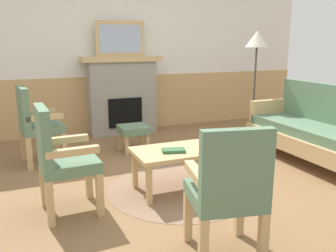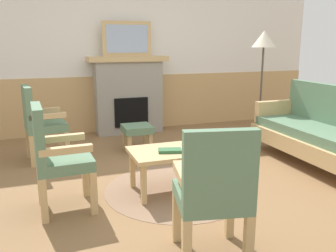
# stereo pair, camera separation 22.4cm
# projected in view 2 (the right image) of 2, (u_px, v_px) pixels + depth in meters

# --- Properties ---
(ground_plane) EXTENTS (14.00, 14.00, 0.00)m
(ground_plane) POSITION_uv_depth(u_px,v_px,m) (178.00, 181.00, 3.94)
(ground_plane) COLOR olive
(wall_back) EXTENTS (7.20, 0.14, 2.70)m
(wall_back) POSITION_uv_depth(u_px,v_px,m) (124.00, 54.00, 6.02)
(wall_back) COLOR white
(wall_back) RESTS_ON ground_plane
(fireplace) EXTENTS (1.30, 0.44, 1.28)m
(fireplace) POSITION_uv_depth(u_px,v_px,m) (128.00, 94.00, 5.94)
(fireplace) COLOR gray
(fireplace) RESTS_ON ground_plane
(framed_picture) EXTENTS (0.80, 0.04, 0.56)m
(framed_picture) POSITION_uv_depth(u_px,v_px,m) (127.00, 39.00, 5.73)
(framed_picture) COLOR tan
(framed_picture) RESTS_ON fireplace
(couch) EXTENTS (0.70, 1.80, 0.98)m
(couch) POSITION_uv_depth(u_px,v_px,m) (318.00, 133.00, 4.42)
(couch) COLOR tan
(couch) RESTS_ON ground_plane
(coffee_table) EXTENTS (0.96, 0.56, 0.44)m
(coffee_table) POSITION_uv_depth(u_px,v_px,m) (177.00, 154.00, 3.62)
(coffee_table) COLOR tan
(coffee_table) RESTS_ON ground_plane
(round_rug) EXTENTS (1.51, 1.51, 0.01)m
(round_rug) POSITION_uv_depth(u_px,v_px,m) (177.00, 189.00, 3.71)
(round_rug) COLOR #896B51
(round_rug) RESTS_ON ground_plane
(book_on_table) EXTENTS (0.25, 0.18, 0.03)m
(book_on_table) POSITION_uv_depth(u_px,v_px,m) (170.00, 151.00, 3.51)
(book_on_table) COLOR #33663D
(book_on_table) RESTS_ON coffee_table
(footstool) EXTENTS (0.40, 0.40, 0.36)m
(footstool) POSITION_uv_depth(u_px,v_px,m) (137.00, 131.00, 5.02)
(footstool) COLOR tan
(footstool) RESTS_ON ground_plane
(armchair_near_fireplace) EXTENTS (0.50, 0.50, 0.98)m
(armchair_near_fireplace) POSITION_uv_depth(u_px,v_px,m) (55.00, 153.00, 3.14)
(armchair_near_fireplace) COLOR tan
(armchair_near_fireplace) RESTS_ON ground_plane
(armchair_by_window_left) EXTENTS (0.54, 0.54, 0.98)m
(armchair_by_window_left) POSITION_uv_depth(u_px,v_px,m) (40.00, 120.00, 4.50)
(armchair_by_window_left) COLOR tan
(armchair_by_window_left) RESTS_ON ground_plane
(armchair_front_left) EXTENTS (0.57, 0.57, 0.98)m
(armchair_front_left) POSITION_uv_depth(u_px,v_px,m) (214.00, 189.00, 2.39)
(armchair_front_left) COLOR tan
(armchair_front_left) RESTS_ON ground_plane
(floor_lamp_by_couch) EXTENTS (0.36, 0.36, 1.68)m
(floor_lamp_by_couch) POSITION_uv_depth(u_px,v_px,m) (264.00, 46.00, 5.37)
(floor_lamp_by_couch) COLOR #332D28
(floor_lamp_by_couch) RESTS_ON ground_plane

